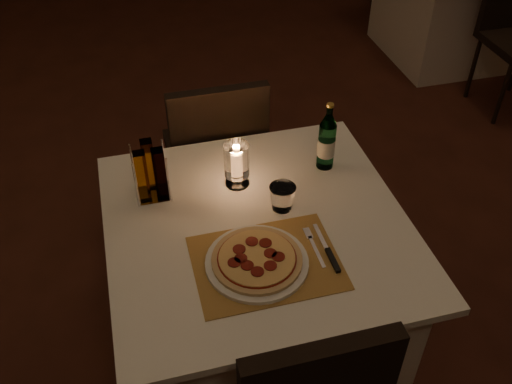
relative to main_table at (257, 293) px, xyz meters
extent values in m
cube|color=#451E16|center=(-0.11, 0.40, -0.38)|extent=(8.00, 10.00, 0.02)
cube|color=white|center=(0.00, 0.00, -0.02)|extent=(0.88, 0.88, 0.71)
cube|color=white|center=(0.00, 0.00, 0.35)|extent=(1.00, 1.00, 0.03)
cube|color=black|center=(0.00, 0.80, 0.09)|extent=(0.42, 0.42, 0.05)
cube|color=black|center=(0.00, 0.61, 0.32)|extent=(0.42, 0.05, 0.42)
cylinder|color=black|center=(0.17, 0.97, -0.15)|extent=(0.03, 0.03, 0.44)
cylinder|color=black|center=(-0.17, 0.97, -0.15)|extent=(0.03, 0.03, 0.44)
cylinder|color=black|center=(0.17, 0.63, -0.15)|extent=(0.03, 0.03, 0.44)
cylinder|color=black|center=(-0.17, 0.63, -0.15)|extent=(0.03, 0.03, 0.44)
cube|color=#B3823E|center=(-0.02, -0.18, 0.37)|extent=(0.45, 0.34, 0.00)
cylinder|color=white|center=(-0.05, -0.18, 0.38)|extent=(0.32, 0.32, 0.01)
cylinder|color=#D8B77F|center=(-0.05, -0.18, 0.39)|extent=(0.28, 0.28, 0.01)
cylinder|color=maroon|center=(-0.05, -0.18, 0.40)|extent=(0.24, 0.24, 0.00)
cylinder|color=#EACC7F|center=(-0.05, -0.18, 0.40)|extent=(0.24, 0.24, 0.00)
cylinder|color=maroon|center=(-0.01, -0.18, 0.40)|extent=(0.04, 0.04, 0.00)
cylinder|color=maroon|center=(-0.01, -0.13, 0.40)|extent=(0.04, 0.04, 0.00)
cylinder|color=maroon|center=(-0.05, -0.11, 0.40)|extent=(0.04, 0.04, 0.00)
cylinder|color=maroon|center=(-0.10, -0.14, 0.40)|extent=(0.04, 0.04, 0.00)
cylinder|color=maroon|center=(-0.10, -0.18, 0.40)|extent=(0.04, 0.04, 0.00)
cylinder|color=maroon|center=(-0.12, -0.19, 0.40)|extent=(0.04, 0.04, 0.00)
cylinder|color=maroon|center=(-0.09, -0.21, 0.40)|extent=(0.04, 0.04, 0.00)
cylinder|color=maroon|center=(-0.06, -0.24, 0.40)|extent=(0.04, 0.04, 0.00)
cylinder|color=maroon|center=(-0.02, -0.23, 0.40)|extent=(0.04, 0.04, 0.00)
cylinder|color=maroon|center=(0.01, -0.20, 0.40)|extent=(0.04, 0.04, 0.00)
cube|color=silver|center=(0.14, -0.18, 0.37)|extent=(0.01, 0.14, 0.00)
cube|color=silver|center=(0.14, -0.09, 0.37)|extent=(0.02, 0.05, 0.00)
cube|color=black|center=(0.18, -0.23, 0.38)|extent=(0.02, 0.10, 0.01)
cube|color=silver|center=(0.18, -0.12, 0.37)|extent=(0.01, 0.12, 0.00)
cylinder|color=#509668|center=(0.32, 0.24, 0.46)|extent=(0.06, 0.06, 0.18)
cylinder|color=#509668|center=(0.32, 0.24, 0.61)|extent=(0.02, 0.02, 0.03)
cylinder|color=gold|center=(0.32, 0.24, 0.63)|extent=(0.03, 0.03, 0.01)
cylinder|color=silver|center=(0.32, 0.24, 0.45)|extent=(0.06, 0.06, 0.07)
cylinder|color=white|center=(-0.02, 0.22, 0.37)|extent=(0.09, 0.09, 0.01)
cylinder|color=white|center=(-0.02, 0.22, 0.39)|extent=(0.02, 0.02, 0.03)
cylinder|color=white|center=(-0.02, 0.22, 0.47)|extent=(0.09, 0.09, 0.13)
cylinder|color=white|center=(-0.02, 0.22, 0.46)|extent=(0.02, 0.02, 0.09)
ellipsoid|color=orange|center=(-0.02, 0.22, 0.52)|extent=(0.02, 0.02, 0.02)
cube|color=white|center=(-0.32, 0.24, 0.37)|extent=(0.12, 0.12, 0.01)
cylinder|color=white|center=(-0.37, 0.18, 0.46)|extent=(0.01, 0.01, 0.18)
cylinder|color=white|center=(-0.26, 0.18, 0.46)|extent=(0.01, 0.01, 0.18)
cylinder|color=white|center=(-0.37, 0.29, 0.46)|extent=(0.01, 0.01, 0.18)
cylinder|color=white|center=(-0.26, 0.29, 0.46)|extent=(0.01, 0.01, 0.18)
cube|color=#BF8C33|center=(-0.35, 0.21, 0.47)|extent=(0.04, 0.04, 0.20)
cube|color=#3F1E14|center=(-0.29, 0.21, 0.47)|extent=(0.04, 0.04, 0.20)
cube|color=#BF8C33|center=(-0.32, 0.27, 0.47)|extent=(0.04, 0.04, 0.20)
cube|color=white|center=(2.08, 2.23, -0.02)|extent=(0.88, 0.88, 0.71)
cylinder|color=black|center=(1.91, 1.26, -0.15)|extent=(0.03, 0.03, 0.44)
cylinder|color=black|center=(1.91, 1.60, -0.15)|extent=(0.03, 0.03, 0.44)
camera|label=1|loc=(-0.36, -1.33, 1.68)|focal=40.00mm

